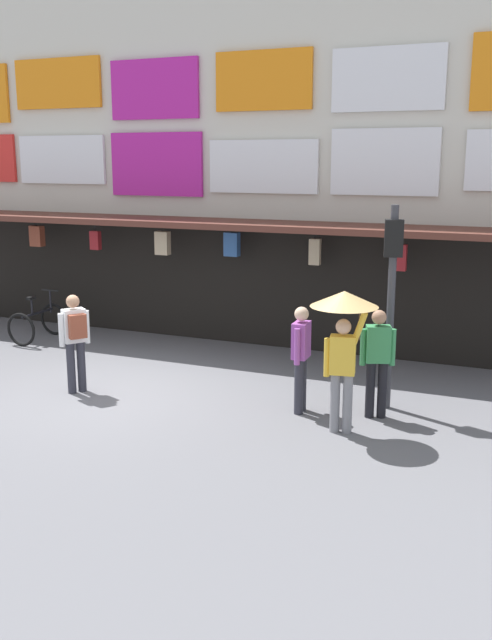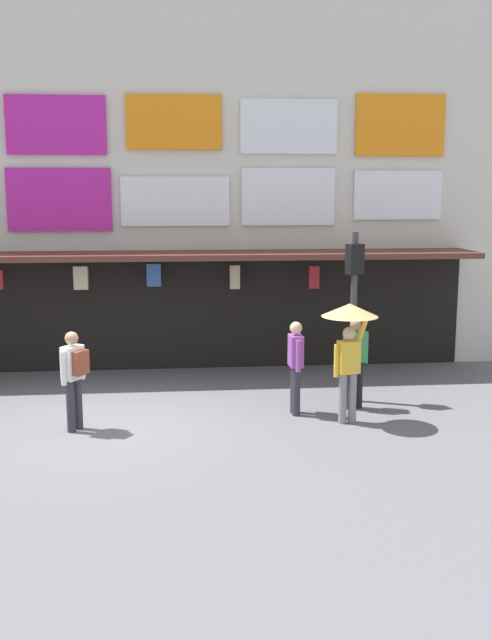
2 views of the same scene
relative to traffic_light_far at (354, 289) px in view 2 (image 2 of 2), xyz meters
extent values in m
plane|color=slate|center=(-4.51, -1.11, -2.14)|extent=(80.00, 80.00, 0.00)
cube|color=beige|center=(-4.51, 3.49, 1.86)|extent=(18.00, 1.20, 8.00)
cube|color=#592D23|center=(-4.51, 2.19, 0.46)|extent=(15.30, 1.40, 0.12)
cube|color=#B71E93|center=(-5.74, 2.84, 3.16)|extent=(2.07, 0.08, 1.22)
cube|color=orange|center=(-3.28, 2.84, 3.23)|extent=(2.02, 0.08, 1.14)
cube|color=white|center=(-0.82, 2.84, 3.16)|extent=(2.10, 0.08, 1.15)
cube|color=orange|center=(1.64, 2.84, 3.21)|extent=(1.98, 0.08, 1.31)
cube|color=#B71E93|center=(-5.74, 2.84, 1.61)|extent=(2.19, 0.08, 1.33)
cube|color=white|center=(-3.28, 2.84, 1.58)|extent=(2.33, 0.08, 1.06)
cube|color=white|center=(-0.82, 2.84, 1.67)|extent=(2.05, 0.08, 1.24)
cube|color=white|center=(1.64, 2.84, 1.71)|extent=(1.98, 0.08, 1.07)
cylinder|color=black|center=(-5.26, 2.20, 0.33)|extent=(0.02, 0.02, 0.15)
cube|color=tan|center=(-5.26, 2.20, 0.01)|extent=(0.29, 0.18, 0.48)
cylinder|color=black|center=(-3.76, 2.38, 0.34)|extent=(0.02, 0.02, 0.12)
cube|color=#2D5693|center=(-3.76, 2.38, 0.04)|extent=(0.30, 0.18, 0.48)
cylinder|color=black|center=(-2.02, 2.46, 0.31)|extent=(0.02, 0.02, 0.19)
cube|color=tan|center=(-2.02, 2.46, -0.04)|extent=(0.22, 0.13, 0.51)
cylinder|color=black|center=(-0.32, 2.29, 0.30)|extent=(0.02, 0.02, 0.20)
cube|color=maroon|center=(-0.32, 2.29, -0.04)|extent=(0.22, 0.13, 0.48)
cube|color=black|center=(-4.51, 2.87, -0.89)|extent=(15.30, 0.04, 2.50)
cylinder|color=#38383D|center=(0.00, -0.01, -0.54)|extent=(0.12, 0.12, 3.20)
cube|color=black|center=(0.00, -0.01, 0.56)|extent=(0.33, 0.30, 0.56)
sphere|color=red|center=(-0.03, 0.12, 0.69)|extent=(0.15, 0.15, 0.15)
sphere|color=black|center=(-0.03, 0.12, 0.43)|extent=(0.15, 0.15, 0.15)
cylinder|color=gray|center=(-0.47, -1.33, -1.70)|extent=(0.14, 0.14, 0.88)
cylinder|color=gray|center=(-0.29, -1.30, -1.70)|extent=(0.14, 0.14, 0.88)
cube|color=gold|center=(-0.38, -1.32, -0.98)|extent=(0.40, 0.28, 0.56)
sphere|color=tan|center=(-0.38, -1.32, -0.57)|extent=(0.22, 0.22, 0.22)
cylinder|color=gold|center=(-0.60, -1.36, -1.03)|extent=(0.09, 0.09, 0.56)
cylinder|color=gold|center=(-0.17, -1.27, -0.58)|extent=(0.23, 0.09, 0.48)
cylinder|color=#4C3823|center=(-0.17, -1.27, -0.47)|extent=(0.02, 0.02, 0.55)
cone|color=#E0B770|center=(-0.38, -1.32, -0.17)|extent=(0.96, 0.96, 0.22)
cylinder|color=#2D2D38|center=(-1.20, -0.65, -1.70)|extent=(0.14, 0.14, 0.88)
cylinder|color=#2D2D38|center=(-1.19, -0.83, -1.70)|extent=(0.14, 0.14, 0.88)
cube|color=#9E4CA8|center=(-1.20, -0.74, -0.98)|extent=(0.24, 0.37, 0.56)
sphere|color=beige|center=(-1.20, -0.74, -0.57)|extent=(0.22, 0.22, 0.22)
cylinder|color=#9E4CA8|center=(-1.21, -0.52, -1.03)|extent=(0.09, 0.09, 0.56)
cylinder|color=#9E4CA8|center=(-1.19, -0.96, -1.03)|extent=(0.09, 0.09, 0.56)
cylinder|color=#2D2D38|center=(-5.05, -1.37, -1.70)|extent=(0.14, 0.14, 0.88)
cylinder|color=#2D2D38|center=(-4.95, -1.22, -1.70)|extent=(0.14, 0.14, 0.88)
cube|color=white|center=(-5.00, -1.30, -0.98)|extent=(0.38, 0.42, 0.56)
sphere|color=#A87A5B|center=(-5.00, -1.30, -0.57)|extent=(0.22, 0.22, 0.22)
cylinder|color=white|center=(-5.12, -1.48, -1.03)|extent=(0.09, 0.09, 0.56)
cylinder|color=white|center=(-4.87, -1.11, -1.03)|extent=(0.09, 0.09, 0.56)
cube|color=brown|center=(-4.86, -1.39, -0.96)|extent=(0.29, 0.32, 0.40)
cylinder|color=black|center=(0.02, -0.48, -1.70)|extent=(0.14, 0.14, 0.88)
cylinder|color=black|center=(-0.14, -0.55, -1.70)|extent=(0.14, 0.14, 0.88)
cube|color=#388E51|center=(-0.06, -0.51, -0.98)|extent=(0.42, 0.34, 0.56)
sphere|color=#A87A5B|center=(-0.06, -0.51, -0.57)|extent=(0.22, 0.22, 0.22)
cylinder|color=#388E51|center=(0.14, -0.43, -1.03)|extent=(0.09, 0.09, 0.56)
cylinder|color=#388E51|center=(-0.27, -0.59, -1.03)|extent=(0.09, 0.09, 0.56)
camera|label=1|loc=(2.19, -10.86, 1.73)|focal=40.27mm
camera|label=2|loc=(-3.25, -13.16, 1.81)|focal=40.92mm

